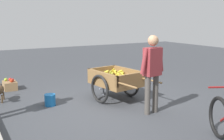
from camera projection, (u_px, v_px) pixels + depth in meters
ground_plane at (110, 106)px, 5.71m from camera, size 24.00×24.00×0.00m
fruit_cart at (115, 81)px, 6.12m from camera, size 1.73×1.02×0.74m
vendor_person at (152, 68)px, 5.13m from camera, size 0.24×0.59×1.54m
plastic_bucket at (50, 100)px, 5.72m from camera, size 0.23×0.23×0.25m
mixed_fruit_crate at (10, 85)px, 7.02m from camera, size 0.44×0.32×0.31m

